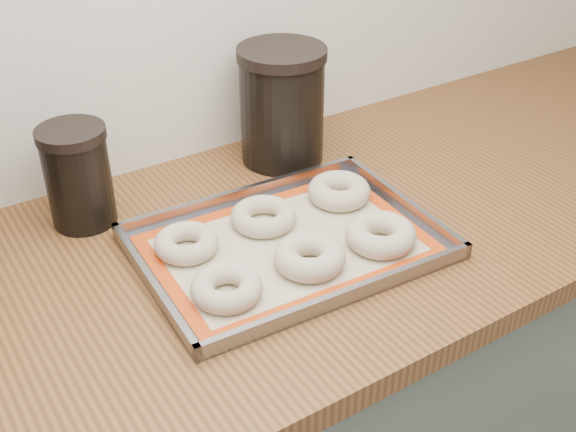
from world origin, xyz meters
TOP-DOWN VIEW (x-y plane):
  - countertop at (0.00, 1.68)m, footprint 3.06×0.68m
  - baking_tray at (0.21, 1.64)m, footprint 0.48×0.35m
  - baking_mat at (0.21, 1.64)m, footprint 0.43×0.31m
  - bagel_front_left at (0.06, 1.58)m, footprint 0.12×0.12m
  - bagel_front_mid at (0.20, 1.57)m, footprint 0.13×0.13m
  - bagel_front_right at (0.33, 1.56)m, footprint 0.13×0.13m
  - bagel_back_left at (0.07, 1.71)m, footprint 0.12×0.12m
  - bagel_back_mid at (0.20, 1.71)m, footprint 0.12×0.12m
  - bagel_back_right at (0.35, 1.70)m, footprint 0.12×0.12m
  - canister_mid at (-0.04, 1.88)m, footprint 0.11×0.11m
  - canister_right at (0.36, 1.89)m, footprint 0.16×0.16m

SIDE VIEW (x-z plane):
  - countertop at x=0.00m, z-range 0.86..0.90m
  - baking_mat at x=0.21m, z-range 0.90..0.91m
  - baking_tray at x=0.21m, z-range 0.89..0.92m
  - bagel_back_mid at x=0.20m, z-range 0.90..0.94m
  - bagel_back_left at x=0.07m, z-range 0.90..0.94m
  - bagel_front_left at x=0.06m, z-range 0.90..0.94m
  - bagel_back_right at x=0.35m, z-range 0.90..0.94m
  - bagel_front_right at x=0.33m, z-range 0.90..0.94m
  - bagel_front_mid at x=0.20m, z-range 0.90..0.94m
  - canister_mid at x=-0.04m, z-range 0.90..1.07m
  - canister_right at x=0.36m, z-range 0.90..1.12m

